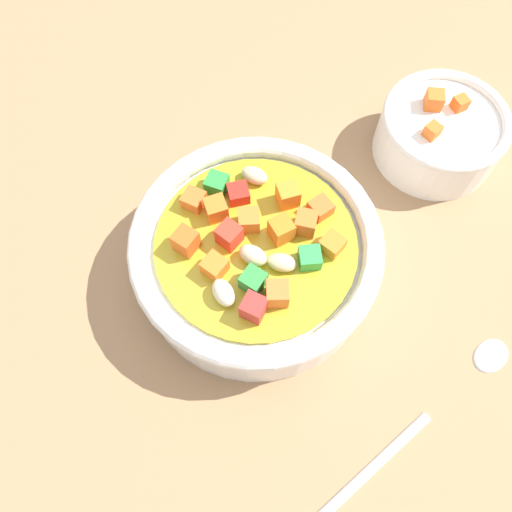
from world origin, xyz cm
name	(u,v)px	position (x,y,z in cm)	size (l,w,h in cm)	color
ground_plane	(256,275)	(0.00, 0.00, -1.00)	(140.00, 140.00, 2.00)	#9E754F
soup_bowl_main	(256,253)	(0.00, 0.00, 3.25)	(19.06, 19.06, 6.91)	white
spoon	(424,420)	(-15.30, -7.67, 0.42)	(9.08, 21.60, 0.92)	silver
side_bowl_small	(440,133)	(6.20, -19.40, 2.59)	(11.07, 11.07, 5.77)	white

